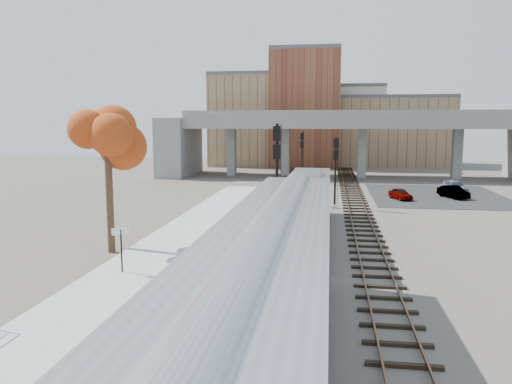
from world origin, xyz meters
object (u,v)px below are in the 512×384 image
(car_a, at_px, (401,194))
(car_c, at_px, (455,187))
(locomotive, at_px, (307,204))
(tree, at_px, (107,142))
(car_b, at_px, (453,192))
(signal_mast_mid, at_px, (335,174))
(signal_mast_far, at_px, (302,159))
(signal_mast_near, at_px, (277,179))
(coach, at_px, (266,332))

(car_a, relative_size, car_c, 0.80)
(locomotive, height_order, tree, tree)
(locomotive, height_order, car_b, locomotive)
(signal_mast_mid, height_order, signal_mast_far, signal_mast_far)
(signal_mast_mid, relative_size, car_a, 1.97)
(signal_mast_far, bearing_deg, tree, -104.73)
(signal_mast_far, xyz_separation_m, car_b, (16.41, -10.50, -2.56))
(signal_mast_near, distance_m, car_c, 30.90)
(signal_mast_near, distance_m, tree, 11.43)
(tree, xyz_separation_m, car_c, (27.27, 30.75, -6.09))
(tree, bearing_deg, locomotive, 27.28)
(signal_mast_near, bearing_deg, car_a, 59.54)
(car_b, bearing_deg, coach, -131.41)
(signal_mast_near, relative_size, signal_mast_mid, 1.19)
(signal_mast_mid, bearing_deg, car_a, 42.81)
(tree, distance_m, car_c, 41.55)
(signal_mast_mid, xyz_separation_m, car_a, (6.74, 6.24, -2.56))
(signal_mast_mid, xyz_separation_m, signal_mast_far, (-4.10, 18.45, 0.08))
(locomotive, height_order, car_c, locomotive)
(signal_mast_far, height_order, car_b, signal_mast_far)
(locomotive, relative_size, signal_mast_mid, 2.90)
(tree, xyz_separation_m, car_a, (20.38, 24.10, -6.12))
(coach, height_order, car_b, coach)
(tree, bearing_deg, car_b, 44.84)
(tree, bearing_deg, coach, -54.96)
(signal_mast_near, xyz_separation_m, signal_mast_far, (-0.00, 30.64, -0.77))
(locomotive, relative_size, signal_mast_near, 2.44)
(locomotive, relative_size, coach, 0.76)
(signal_mast_mid, xyz_separation_m, car_b, (12.31, 7.95, -2.48))
(tree, relative_size, car_b, 2.32)
(coach, xyz_separation_m, signal_mast_far, (-2.10, 52.91, 0.45))
(signal_mast_mid, bearing_deg, signal_mast_near, -108.59)
(signal_mast_far, xyz_separation_m, car_c, (17.72, -5.56, -2.60))
(signal_mast_mid, bearing_deg, signal_mast_far, 102.53)
(car_a, bearing_deg, signal_mast_far, 110.90)
(coach, bearing_deg, car_c, 71.74)
(coach, xyz_separation_m, car_a, (8.74, 40.70, -2.19))
(coach, xyz_separation_m, tree, (-11.64, 16.60, 3.93))
(signal_mast_mid, relative_size, car_b, 1.68)
(coach, height_order, signal_mast_mid, signal_mast_mid)
(tree, height_order, car_b, tree)
(coach, bearing_deg, tree, 125.04)
(tree, height_order, car_a, tree)
(locomotive, xyz_separation_m, signal_mast_near, (-2.10, -0.34, 1.74))
(locomotive, xyz_separation_m, coach, (-0.00, -22.61, 0.52))
(tree, bearing_deg, car_c, 48.44)
(locomotive, height_order, signal_mast_near, signal_mast_near)
(locomotive, relative_size, tree, 2.10)
(signal_mast_far, height_order, tree, tree)
(signal_mast_near, relative_size, car_b, 2.00)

